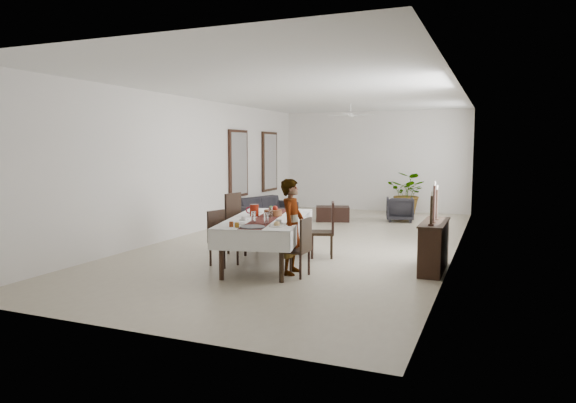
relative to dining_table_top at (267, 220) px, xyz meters
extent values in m
cube|color=#BCB196|center=(-0.01, 2.36, -0.78)|extent=(6.00, 12.00, 0.00)
cube|color=white|center=(-0.01, 2.36, 2.42)|extent=(6.00, 12.00, 0.02)
cube|color=white|center=(-0.01, 8.36, 0.82)|extent=(6.00, 0.02, 3.20)
cube|color=white|center=(-0.01, -3.64, 0.82)|extent=(6.00, 0.02, 3.20)
cube|color=white|center=(-3.01, 2.36, 0.82)|extent=(0.02, 12.00, 3.20)
cube|color=white|center=(2.99, 2.36, 0.82)|extent=(0.02, 12.00, 3.20)
cube|color=black|center=(0.00, 0.00, 0.00)|extent=(1.62, 2.74, 0.05)
cylinder|color=black|center=(-0.18, -1.29, -0.40)|extent=(0.09, 0.09, 0.75)
cylinder|color=black|center=(0.73, -1.08, -0.40)|extent=(0.09, 0.09, 0.75)
cylinder|color=black|center=(-0.73, 1.08, -0.40)|extent=(0.09, 0.09, 0.75)
cylinder|color=black|center=(0.18, 1.29, -0.40)|extent=(0.09, 0.09, 0.75)
cube|color=white|center=(0.00, 0.00, 0.03)|extent=(1.85, 2.97, 0.01)
cube|color=white|center=(-0.61, -0.14, -0.12)|extent=(0.63, 2.69, 0.32)
cube|color=silver|center=(0.61, 0.14, -0.12)|extent=(0.63, 2.69, 0.32)
cube|color=white|center=(0.31, -1.34, -0.12)|extent=(1.23, 0.29, 0.32)
cube|color=silver|center=(-0.31, 1.34, -0.12)|extent=(1.23, 0.29, 0.32)
cube|color=#581E19|center=(0.00, 0.00, 0.04)|extent=(0.97, 2.69, 0.00)
cylinder|color=maroon|center=(-0.30, 0.10, 0.15)|extent=(0.19, 0.19, 0.21)
torus|color=maroon|center=(-0.39, 0.08, 0.15)|extent=(0.13, 0.05, 0.13)
cylinder|color=white|center=(0.28, -0.65, 0.13)|extent=(0.07, 0.07, 0.18)
cylinder|color=white|center=(0.03, -0.60, 0.13)|extent=(0.07, 0.07, 0.18)
cylinder|color=white|center=(0.04, 0.06, 0.13)|extent=(0.07, 0.07, 0.18)
cylinder|color=white|center=(0.46, -0.55, 0.07)|extent=(0.10, 0.10, 0.06)
cylinder|color=white|center=(0.46, -0.55, 0.04)|extent=(0.16, 0.16, 0.01)
cylinder|color=white|center=(-0.23, -0.44, 0.07)|extent=(0.10, 0.10, 0.06)
cylinder|color=silver|center=(-0.23, -0.44, 0.04)|extent=(0.16, 0.16, 0.01)
cylinder|color=white|center=(0.56, -0.86, 0.05)|extent=(0.26, 0.26, 0.02)
sphere|color=tan|center=(0.56, -0.86, 0.08)|extent=(0.10, 0.10, 0.10)
cylinder|color=white|center=(-0.13, -0.85, 0.05)|extent=(0.26, 0.26, 0.02)
cylinder|color=silver|center=(-0.47, 0.50, 0.05)|extent=(0.26, 0.26, 0.02)
cylinder|color=#46474C|center=(0.25, -1.09, 0.05)|extent=(0.39, 0.39, 0.02)
cylinder|color=#986016|center=(0.03, -1.18, 0.08)|extent=(0.07, 0.07, 0.08)
cylinder|color=#863713|center=(-0.09, -1.14, 0.08)|extent=(0.07, 0.07, 0.08)
cylinder|color=brown|center=(-0.01, 0.27, 0.09)|extent=(0.32, 0.32, 0.11)
sphere|color=#A31B10|center=(0.02, 0.30, 0.17)|extent=(0.10, 0.10, 0.10)
sphere|color=#487623|center=(-0.06, 0.29, 0.17)|extent=(0.09, 0.09, 0.09)
cube|color=black|center=(0.78, -0.64, -0.36)|extent=(0.42, 0.42, 0.05)
cylinder|color=black|center=(0.94, -0.81, -0.58)|extent=(0.04, 0.04, 0.39)
cylinder|color=black|center=(0.96, -0.49, -0.58)|extent=(0.04, 0.04, 0.39)
cylinder|color=black|center=(0.61, -0.79, -0.58)|extent=(0.04, 0.04, 0.39)
cylinder|color=black|center=(0.63, -0.47, -0.58)|extent=(0.04, 0.04, 0.39)
cube|color=black|center=(0.96, -0.65, -0.09)|extent=(0.06, 0.40, 0.50)
cube|color=black|center=(0.72, 0.88, -0.32)|extent=(0.55, 0.55, 0.05)
cylinder|color=black|center=(0.94, 0.77, -0.56)|extent=(0.06, 0.06, 0.43)
cylinder|color=black|center=(0.83, 1.11, -0.56)|extent=(0.06, 0.06, 0.43)
cylinder|color=black|center=(0.60, 0.66, -0.56)|extent=(0.06, 0.06, 0.43)
cylinder|color=black|center=(0.49, 1.00, -0.56)|extent=(0.06, 0.06, 0.43)
cube|color=black|center=(0.90, 0.95, -0.02)|extent=(0.18, 0.43, 0.56)
cube|color=black|center=(-0.62, -0.43, -0.35)|extent=(0.49, 0.49, 0.05)
cylinder|color=black|center=(-0.74, -0.23, -0.58)|extent=(0.05, 0.05, 0.40)
cylinder|color=black|center=(-0.83, -0.55, -0.58)|extent=(0.05, 0.05, 0.40)
cylinder|color=black|center=(-0.42, -0.31, -0.58)|extent=(0.05, 0.05, 0.40)
cylinder|color=black|center=(-0.51, -0.63, -0.58)|extent=(0.05, 0.05, 0.40)
cube|color=black|center=(-0.80, -0.38, -0.08)|extent=(0.14, 0.40, 0.51)
cube|color=black|center=(-0.82, 0.66, -0.26)|extent=(0.55, 0.55, 0.06)
cylinder|color=black|center=(-0.99, 0.88, -0.53)|extent=(0.06, 0.06, 0.48)
cylinder|color=black|center=(-1.05, 0.48, -0.53)|extent=(0.06, 0.06, 0.48)
cylinder|color=black|center=(-0.60, 0.83, -0.53)|extent=(0.06, 0.06, 0.48)
cylinder|color=black|center=(-0.65, 0.43, -0.53)|extent=(0.06, 0.06, 0.48)
cube|color=black|center=(-1.04, 0.69, 0.07)|extent=(0.11, 0.49, 0.62)
imported|color=gray|center=(0.67, -0.50, -0.01)|extent=(0.40, 0.58, 1.54)
cube|color=black|center=(2.77, 0.57, -0.38)|extent=(0.35, 1.33, 0.80)
cube|color=black|center=(2.77, 0.57, 0.03)|extent=(0.39, 1.38, 0.03)
cylinder|color=black|center=(2.77, 0.09, 0.06)|extent=(0.09, 0.09, 0.03)
cylinder|color=black|center=(2.77, 0.09, 0.29)|extent=(0.04, 0.04, 0.44)
cylinder|color=beige|center=(2.77, 0.09, 0.55)|extent=(0.03, 0.03, 0.07)
cylinder|color=black|center=(2.77, 0.44, 0.06)|extent=(0.09, 0.09, 0.03)
cylinder|color=black|center=(2.77, 0.44, 0.36)|extent=(0.04, 0.04, 0.58)
cylinder|color=silver|center=(2.77, 0.44, 0.68)|extent=(0.03, 0.03, 0.07)
cylinder|color=black|center=(2.77, 0.79, 0.06)|extent=(0.09, 0.09, 0.03)
cylinder|color=black|center=(2.77, 0.79, 0.32)|extent=(0.04, 0.04, 0.49)
cylinder|color=silver|center=(2.77, 0.79, 0.60)|extent=(0.03, 0.03, 0.07)
imported|color=#29262B|center=(-2.44, 5.17, -0.46)|extent=(1.37, 2.28, 0.62)
imported|color=#252328|center=(1.23, 6.14, -0.44)|extent=(0.87, 0.88, 0.67)
cube|color=black|center=(-0.52, 5.50, -0.57)|extent=(1.06, 0.87, 0.41)
imported|color=#305F26|center=(1.18, 7.80, -0.13)|extent=(1.40, 1.30, 1.29)
cube|color=black|center=(-2.97, 4.56, 0.82)|extent=(0.06, 1.05, 1.85)
cube|color=silver|center=(-2.93, 4.56, 0.82)|extent=(0.01, 0.90, 1.70)
cube|color=black|center=(-2.97, 6.66, 0.82)|extent=(0.06, 1.05, 1.85)
cube|color=silver|center=(-2.93, 6.66, 0.82)|extent=(0.01, 0.90, 1.70)
cylinder|color=white|center=(-0.01, 5.36, 2.32)|extent=(0.04, 0.04, 0.20)
cylinder|color=white|center=(-0.01, 5.36, 2.12)|extent=(0.16, 0.16, 0.08)
cube|color=silver|center=(-0.01, 5.71, 2.12)|extent=(0.10, 0.55, 0.01)
cube|color=white|center=(-0.01, 5.01, 2.12)|extent=(0.10, 0.55, 0.01)
cube|color=silver|center=(0.34, 5.36, 2.12)|extent=(0.55, 0.10, 0.01)
cube|color=white|center=(-0.36, 5.36, 2.12)|extent=(0.55, 0.10, 0.01)
camera|label=1|loc=(3.71, -8.08, 1.26)|focal=32.00mm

